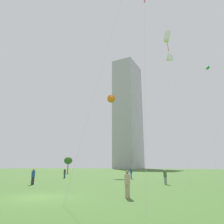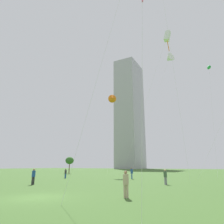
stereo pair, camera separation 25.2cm
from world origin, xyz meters
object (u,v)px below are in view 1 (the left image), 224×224
(park_tree_0, at_px, (68,161))
(distant_highrise_0, at_px, (128,114))
(person_standing_5, at_px, (127,182))
(person_standing_6, at_px, (65,173))
(person_standing_3, at_px, (131,172))
(kite_flying_7, at_px, (111,98))
(person_standing_4, at_px, (165,176))
(kite_flying_3, at_px, (167,37))
(person_standing_2, at_px, (33,175))
(kite_flying_8, at_px, (208,68))
(kite_flying_0, at_px, (168,59))

(park_tree_0, bearing_deg, distant_highrise_0, 104.37)
(person_standing_5, distance_m, person_standing_6, 23.91)
(person_standing_3, xyz_separation_m, kite_flying_7, (-9.23, 9.88, 17.30))
(person_standing_4, distance_m, kite_flying_3, 21.02)
(person_standing_4, bearing_deg, kite_flying_7, 95.44)
(person_standing_2, xyz_separation_m, person_standing_3, (5.62, 14.97, 0.02))
(kite_flying_3, bearing_deg, kite_flying_8, 75.87)
(person_standing_4, bearing_deg, person_standing_6, 130.09)
(kite_flying_7, bearing_deg, person_standing_4, -45.81)
(person_standing_5, xyz_separation_m, park_tree_0, (-32.84, 31.61, 2.47))
(kite_flying_3, distance_m, kite_flying_7, 22.25)
(person_standing_6, relative_size, park_tree_0, 0.35)
(person_standing_3, bearing_deg, person_standing_5, -174.87)
(person_standing_6, height_order, kite_flying_0, kite_flying_0)
(person_standing_3, distance_m, kite_flying_0, 23.47)
(person_standing_6, height_order, kite_flying_3, kite_flying_3)
(person_standing_3, relative_size, kite_flying_7, 0.09)
(person_standing_2, xyz_separation_m, distant_highrise_0, (-43.58, 122.77, 40.50))
(person_standing_3, bearing_deg, person_standing_2, 141.46)
(person_standing_6, xyz_separation_m, kite_flying_7, (1.70, 13.63, 17.42))
(kite_flying_8, bearing_deg, kite_flying_7, -167.18)
(person_standing_3, bearing_deg, park_tree_0, 44.28)
(kite_flying_8, relative_size, park_tree_0, 5.32)
(person_standing_5, height_order, distant_highrise_0, distant_highrise_0)
(person_standing_5, distance_m, park_tree_0, 45.65)
(kite_flying_0, height_order, distant_highrise_0, distant_highrise_0)
(person_standing_6, xyz_separation_m, kite_flying_0, (17.15, 9.45, 22.02))
(person_standing_3, height_order, distant_highrise_0, distant_highrise_0)
(kite_flying_3, bearing_deg, kite_flying_0, 102.20)
(kite_flying_0, relative_size, distant_highrise_0, 0.29)
(kite_flying_0, height_order, kite_flying_7, kite_flying_0)
(person_standing_3, bearing_deg, kite_flying_0, -65.44)
(person_standing_3, relative_size, kite_flying_8, 0.07)
(person_standing_5, relative_size, kite_flying_7, 0.09)
(person_standing_4, xyz_separation_m, kite_flying_3, (0.65, 3.87, 20.65))
(person_standing_5, xyz_separation_m, person_standing_6, (-18.82, 14.75, -0.10))
(person_standing_5, bearing_deg, person_standing_2, -37.90)
(person_standing_2, distance_m, person_standing_5, 13.96)
(kite_flying_8, bearing_deg, person_standing_5, -98.45)
(person_standing_3, height_order, kite_flying_3, kite_flying_3)
(person_standing_4, relative_size, person_standing_6, 1.07)
(kite_flying_0, bearing_deg, person_standing_4, -84.14)
(person_standing_4, bearing_deg, kite_flying_0, 57.12)
(person_standing_5, xyz_separation_m, kite_flying_3, (0.32, 14.97, 20.61))
(person_standing_2, height_order, distant_highrise_0, distant_highrise_0)
(person_standing_2, distance_m, kite_flying_7, 30.51)
(person_standing_5, xyz_separation_m, kite_flying_0, (-1.67, 24.20, 21.92))
(kite_flying_0, relative_size, park_tree_0, 5.31)
(park_tree_0, bearing_deg, person_standing_3, -27.74)
(person_standing_6, bearing_deg, kite_flying_0, 26.53)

